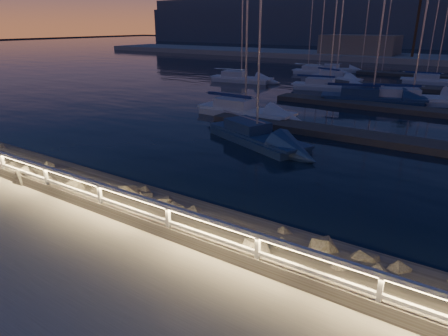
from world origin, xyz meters
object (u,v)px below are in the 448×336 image
Objects in this scene: sailboat_a at (243,110)px; sailboat_b at (255,135)px; sailboat_f at (369,97)px; sailboat_g at (409,98)px; guard_rail at (223,232)px; sailboat_e at (240,78)px; sailboat_j at (327,86)px; sailboat_k at (433,80)px; sailboat_i at (335,77)px; sailboat_n at (318,71)px; sailboat_m at (336,69)px.

sailboat_b is (4.15, -5.49, -0.04)m from sailboat_a.
sailboat_g reaches higher than sailboat_f.
guard_rail is 3.54× the size of sailboat_b.
sailboat_g reaches higher than sailboat_a.
sailboat_j is (10.82, -0.04, -0.02)m from sailboat_e.
sailboat_k is (9.35, 26.83, -0.06)m from sailboat_a.
sailboat_g is at bearing -96.43° from sailboat_k.
sailboat_j is at bearing -134.38° from sailboat_k.
sailboat_b is at bearing -55.80° from sailboat_i.
guard_rail is 44.42m from sailboat_k.
sailboat_f is at bearing -25.47° from sailboat_e.
sailboat_n is at bearing 102.61° from sailboat_a.
guard_rail is 3.82× the size of sailboat_i.
sailboat_a is 1.03× the size of sailboat_e.
sailboat_b is at bearing -105.39° from sailboat_k.
guard_rail is 20.25m from sailboat_a.
sailboat_a is 1.05× the size of sailboat_b.
sailboat_j is 1.07× the size of sailboat_n.
sailboat_a is at bearing 149.96° from sailboat_b.
sailboat_g is 1.37× the size of sailboat_i.
sailboat_f is 7.58m from sailboat_j.
sailboat_g reaches higher than sailboat_e.
sailboat_a reaches higher than sailboat_j.
sailboat_j reaches higher than sailboat_e.
sailboat_k is (0.05, 14.28, -0.07)m from sailboat_g.
sailboat_n is (4.90, 12.30, -0.04)m from sailboat_e.
guard_rail is 3.61× the size of sailboat_n.
sailboat_e is 0.87× the size of sailboat_f.
sailboat_m is at bearing 132.40° from sailboat_i.
sailboat_a is at bearing -102.25° from sailboat_j.
sailboat_m is at bearing 125.13° from sailboat_b.
sailboat_i is at bearing -53.57° from sailboat_n.
sailboat_n reaches higher than sailboat_m.
sailboat_i is at bearing 94.61° from sailboat_a.
sailboat_e reaches higher than sailboat_k.
sailboat_i is (9.11, 7.25, -0.03)m from sailboat_e.
sailboat_k is (19.45, 10.96, -0.05)m from sailboat_e.
sailboat_e reaches higher than sailboat_n.
sailboat_g is (2.91, 1.72, -0.00)m from sailboat_f.
sailboat_f is 16.28m from sailboat_k.
sailboat_k is at bearing 62.89° from sailboat_f.
sailboat_g is 1.21× the size of sailboat_j.
sailboat_b is at bearing -90.51° from sailboat_j.
sailboat_a is 1.00× the size of sailboat_j.
sailboat_b reaches higher than guard_rail.
sailboat_e is 1.24× the size of sailboat_m.
sailboat_a is 1.07× the size of sailboat_n.
guard_rail is 3.36× the size of sailboat_a.
sailboat_b is 29.06m from sailboat_i.
guard_rail is at bearing -50.81° from sailboat_i.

